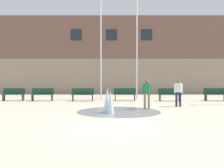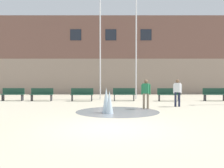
% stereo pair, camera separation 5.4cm
% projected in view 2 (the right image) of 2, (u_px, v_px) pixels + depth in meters
% --- Properties ---
extents(ground_plane, '(100.00, 100.00, 0.00)m').
position_uv_depth(ground_plane, '(109.00, 128.00, 8.93)').
color(ground_plane, '#BCB299').
extents(library_building, '(36.00, 6.05, 7.84)m').
position_uv_depth(library_building, '(111.00, 57.00, 29.11)').
color(library_building, gray).
rests_on(library_building, ground).
extents(splash_fountain, '(4.17, 4.17, 1.23)m').
position_uv_depth(splash_fountain, '(111.00, 104.00, 12.68)').
color(splash_fountain, gray).
rests_on(splash_fountain, ground).
extents(park_bench_far_left, '(1.60, 0.44, 0.91)m').
position_uv_depth(park_bench_far_left, '(13.00, 94.00, 18.96)').
color(park_bench_far_left, '#28282D').
rests_on(park_bench_far_left, ground).
extents(park_bench_left_of_flagpoles, '(1.60, 0.44, 0.91)m').
position_uv_depth(park_bench_left_of_flagpoles, '(42.00, 94.00, 18.84)').
color(park_bench_left_of_flagpoles, '#28282D').
rests_on(park_bench_left_of_flagpoles, ground).
extents(park_bench_under_left_flagpole, '(1.60, 0.44, 0.91)m').
position_uv_depth(park_bench_under_left_flagpole, '(82.00, 94.00, 18.76)').
color(park_bench_under_left_flagpole, '#28282D').
rests_on(park_bench_under_left_flagpole, ground).
extents(park_bench_center, '(1.60, 0.44, 0.91)m').
position_uv_depth(park_bench_center, '(124.00, 94.00, 18.95)').
color(park_bench_center, '#28282D').
rests_on(park_bench_center, ground).
extents(park_bench_under_right_flagpole, '(1.60, 0.44, 0.91)m').
position_uv_depth(park_bench_under_right_flagpole, '(169.00, 94.00, 18.76)').
color(park_bench_under_right_flagpole, '#28282D').
rests_on(park_bench_under_right_flagpole, ground).
extents(park_bench_far_right, '(1.60, 0.44, 0.91)m').
position_uv_depth(park_bench_far_right, '(214.00, 94.00, 18.89)').
color(park_bench_far_right, '#28282D').
rests_on(park_bench_far_right, ground).
extents(adult_near_bench, '(0.50, 0.35, 1.59)m').
position_uv_depth(adult_near_bench, '(177.00, 91.00, 15.21)').
color(adult_near_bench, '#1E233D').
rests_on(adult_near_bench, ground).
extents(adult_watching, '(0.50, 0.33, 1.59)m').
position_uv_depth(adult_watching, '(146.00, 92.00, 14.13)').
color(adult_watching, '#89755B').
rests_on(adult_watching, ground).
extents(flagpole_left, '(0.80, 0.10, 8.98)m').
position_uv_depth(flagpole_left, '(101.00, 38.00, 20.32)').
color(flagpole_left, silver).
rests_on(flagpole_left, ground).
extents(flagpole_right, '(0.80, 0.10, 8.90)m').
position_uv_depth(flagpole_right, '(137.00, 39.00, 20.32)').
color(flagpole_right, silver).
rests_on(flagpole_right, ground).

